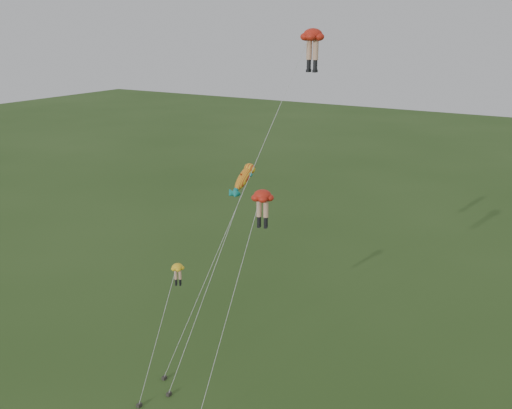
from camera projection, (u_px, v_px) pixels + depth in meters
The scene contains 5 objects.
ground at pixel (183, 392), 40.49m from camera, with size 300.00×300.00×0.00m, color #294518.
legs_kite_red_high at pixel (311, 43), 37.21m from camera, with size 8.71×8.63×24.71m.
legs_kite_red_mid at pixel (262, 201), 38.32m from camera, with size 1.91×8.78×14.35m.
legs_kite_yellow at pixel (176, 274), 40.80m from camera, with size 1.35×6.05×8.59m.
fish_kite at pixel (244, 178), 42.50m from camera, with size 1.64×10.20×15.21m.
Camera 1 is at (22.22, -27.10, 24.81)m, focal length 40.00 mm.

